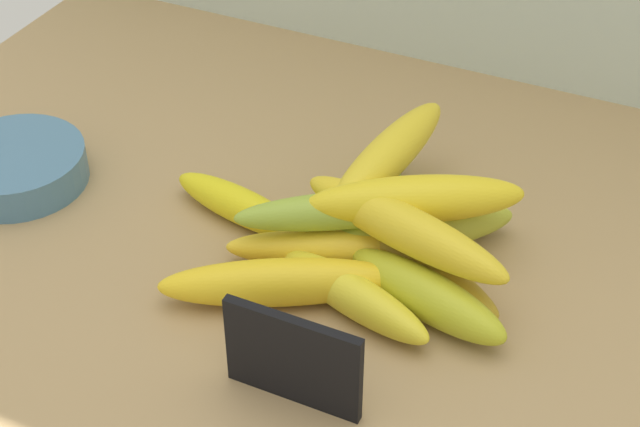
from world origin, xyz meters
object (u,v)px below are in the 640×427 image
at_px(fruit_bowl, 16,167).
at_px(banana_6, 335,249).
at_px(banana_0, 354,296).
at_px(banana_9, 415,199).
at_px(chalkboard_sign, 293,362).
at_px(banana_1, 241,206).
at_px(banana_10, 404,228).
at_px(banana_5, 416,231).
at_px(banana_2, 281,282).
at_px(banana_7, 426,295).
at_px(banana_11, 388,155).
at_px(banana_3, 411,261).
at_px(banana_8, 345,210).
at_px(banana_4, 377,189).

xyz_separation_m(fruit_bowl, banana_6, (0.33, 0.02, 0.00)).
distance_m(banana_0, banana_9, 0.10).
distance_m(chalkboard_sign, fruit_bowl, 0.39).
distance_m(banana_1, banana_6, 0.11).
bearing_deg(fruit_bowl, banana_10, 3.66).
distance_m(banana_1, banana_5, 0.16).
xyz_separation_m(chalkboard_sign, banana_10, (0.03, 0.16, 0.02)).
distance_m(banana_1, banana_2, 0.12).
height_order(banana_5, banana_7, banana_7).
bearing_deg(banana_1, banana_9, 7.72).
bearing_deg(banana_11, banana_2, -102.68).
distance_m(banana_2, banana_11, 0.16).
xyz_separation_m(banana_9, banana_10, (0.00, -0.03, -0.00)).
relative_size(banana_3, banana_8, 0.99).
height_order(banana_5, banana_8, banana_8).
bearing_deg(banana_8, banana_5, 32.94).
bearing_deg(banana_8, fruit_bowl, -174.48).
relative_size(banana_3, banana_11, 0.98).
relative_size(banana_4, banana_6, 0.79).
relative_size(banana_0, banana_2, 0.75).
bearing_deg(chalkboard_sign, fruit_bowl, 159.85).
distance_m(banana_1, banana_9, 0.17).
bearing_deg(banana_7, banana_11, 125.11).
distance_m(banana_5, banana_9, 0.04).
relative_size(fruit_bowl, banana_5, 0.73).
distance_m(chalkboard_sign, banana_11, 0.25).
relative_size(chalkboard_sign, banana_1, 0.73).
xyz_separation_m(banana_2, banana_5, (0.08, 0.11, -0.00)).
bearing_deg(banana_4, banana_9, -41.75).
height_order(banana_4, banana_8, banana_8).
distance_m(banana_9, banana_11, 0.07).
xyz_separation_m(banana_0, banana_6, (-0.04, 0.05, -0.00)).
bearing_deg(banana_7, chalkboard_sign, -115.13).
relative_size(banana_0, banana_10, 0.76).
height_order(banana_9, banana_11, same).
relative_size(banana_1, banana_9, 0.79).
height_order(chalkboard_sign, banana_8, chalkboard_sign).
bearing_deg(banana_2, banana_8, 71.54).
distance_m(banana_1, banana_3, 0.17).
distance_m(chalkboard_sign, banana_9, 0.20).
height_order(banana_9, banana_10, banana_9).
distance_m(banana_7, banana_8, 0.10).
xyz_separation_m(banana_1, banana_8, (0.11, -0.01, 0.03)).
distance_m(fruit_bowl, banana_3, 0.40).
distance_m(banana_0, banana_11, 0.15).
bearing_deg(banana_7, banana_10, 136.68).
xyz_separation_m(fruit_bowl, banana_7, (0.43, -0.01, 0.00)).
bearing_deg(banana_11, banana_9, -47.98).
bearing_deg(banana_9, banana_10, -85.11).
distance_m(chalkboard_sign, banana_4, 0.25).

